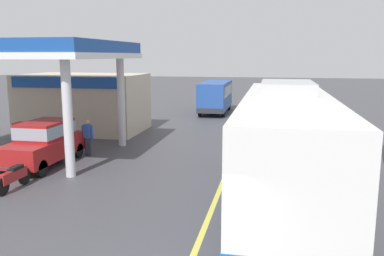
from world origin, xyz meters
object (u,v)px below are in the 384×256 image
Objects in this scene: car_at_pump at (45,141)px; pedestrian_near_pump at (88,135)px; pedestrian_by_shop at (60,141)px; motorcycle_parked_forecourt at (14,177)px; minibus_opposing_lane at (215,94)px; coach_bus_main at (286,150)px.

pedestrian_near_pump is (1.02, 1.87, -0.08)m from car_at_pump.
motorcycle_parked_forecourt is at bearing -86.59° from pedestrian_by_shop.
car_at_pump is at bearing -137.94° from pedestrian_by_shop.
motorcycle_parked_forecourt is 5.00m from pedestrian_near_pump.
motorcycle_parked_forecourt is at bearing -77.83° from car_at_pump.
pedestrian_near_pump reaches higher than motorcycle_parked_forecourt.
minibus_opposing_lane is 17.02m from pedestrian_by_shop.
minibus_opposing_lane reaches higher than pedestrian_near_pump.
minibus_opposing_lane reaches higher than motorcycle_parked_forecourt.
pedestrian_near_pump is (0.35, 4.97, 0.49)m from motorcycle_parked_forecourt.
minibus_opposing_lane is at bearing 75.99° from pedestrian_near_pump.
pedestrian_by_shop is at bearing 93.41° from motorcycle_parked_forecourt.
coach_bus_main is 9.74m from pedestrian_by_shop.
coach_bus_main is 9.82m from pedestrian_near_pump.
minibus_opposing_lane reaches higher than car_at_pump.
pedestrian_by_shop is (-4.30, -16.46, -0.54)m from minibus_opposing_lane.
pedestrian_by_shop reaches higher than motorcycle_parked_forecourt.
car_at_pump is 2.53× the size of pedestrian_near_pump.
minibus_opposing_lane is 15.47m from pedestrian_near_pump.
pedestrian_by_shop is at bearing 42.06° from car_at_pump.
car_at_pump is 0.62m from pedestrian_by_shop.
minibus_opposing_lane is at bearing 75.35° from pedestrian_by_shop.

